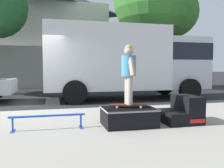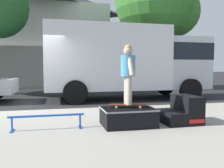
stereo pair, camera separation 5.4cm
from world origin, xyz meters
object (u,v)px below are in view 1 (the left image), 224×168
Objects in this scene: kicker_ramp at (182,111)px; skater_kid at (129,69)px; grind_rail at (48,118)px; street_tree_neighbour at (157,3)px; skate_box at (129,116)px; box_truck at (127,60)px; skateboard at (129,105)px.

kicker_ramp is 1.55m from skater_kid.
kicker_ramp reaches higher than grind_rail.
kicker_ramp is at bearing -111.14° from street_tree_neighbour.
grind_rail is (-1.65, 0.07, 0.02)m from skate_box.
kicker_ramp is 5.30m from box_truck.
kicker_ramp is at bearing -0.02° from skate_box.
grind_rail is 0.21× the size of box_truck.
skate_box is 1.36× the size of skateboard.
skate_box is 5.54m from box_truck.
skater_kid reaches higher than skate_box.
street_tree_neighbour reaches higher than box_truck.
skateboard is at bearing -117.57° from street_tree_neighbour.
kicker_ramp reaches higher than skateboard.
skater_kid reaches higher than grind_rail.
skate_box is 0.14× the size of street_tree_neighbour.
skateboard is at bearing -135.00° from skater_kid.
skateboard is at bearing -0.60° from grind_rail.
box_truck reaches higher than skate_box.
kicker_ramp is 0.12× the size of box_truck.
street_tree_neighbour is at bearing 62.43° from skateboard.
box_truck reaches higher than skateboard.
box_truck is at bearing 86.34° from kicker_ramp.
grind_rail is 0.18× the size of street_tree_neighbour.
street_tree_neighbour reaches higher than skater_kid.
box_truck is at bearing -127.84° from street_tree_neighbour.
skate_box is 1.66m from grind_rail.
grind_rail is 1.82× the size of skateboard.
grind_rail is at bearing 179.40° from skater_kid.
skate_box is at bearing -107.14° from box_truck.
street_tree_neighbour is at bearing 52.16° from box_truck.
kicker_ramp is 0.10× the size of street_tree_neighbour.
box_truck is (1.57, 5.07, 0.40)m from skater_kid.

